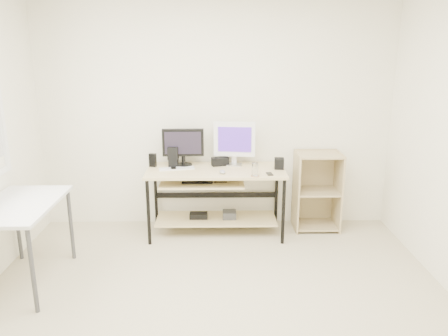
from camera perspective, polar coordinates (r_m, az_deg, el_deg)
The scene contains 16 objects.
room at distance 3.06m, azimuth -3.79°, elevation 1.90°, with size 4.01×4.01×2.62m.
desk at distance 4.82m, azimuth -1.36°, elevation -2.57°, with size 1.50×0.65×0.75m.
side_table at distance 4.14m, azimuth -25.13°, elevation -5.24°, with size 0.60×1.00×0.75m.
shelf_unit at distance 5.13m, azimuth 11.94°, elevation -2.81°, with size 0.50×0.40×0.90m.
black_monitor at distance 4.86m, azimuth -5.37°, elevation 3.03°, with size 0.46×0.19×0.42m.
white_imac at distance 4.85m, azimuth 1.38°, elevation 3.63°, with size 0.46×0.15×0.49m.
keyboard at distance 4.78m, azimuth -6.20°, elevation -0.08°, with size 0.38×0.11×0.01m, color white.
mouse at distance 4.59m, azimuth -0.21°, elevation -0.50°, with size 0.06×0.10×0.03m, color #A8A8AD.
center_speaker at distance 4.89m, azimuth -0.51°, elevation 0.85°, with size 0.19×0.08×0.09m, color black.
speaker_left at distance 4.86m, azimuth -6.64°, elevation 1.53°, with size 0.12×0.12×0.22m.
speaker_right at distance 4.80m, azimuth 7.21°, elevation 0.59°, with size 0.10×0.10×0.12m, color black.
audio_controller at distance 4.91m, azimuth -9.30°, elevation 1.03°, with size 0.07×0.05×0.15m, color black.
volume_puck at distance 4.76m, azimuth -6.62°, elevation -0.08°, with size 0.06×0.06×0.03m, color black.
smartphone at distance 4.59m, azimuth 5.97°, elevation -0.77°, with size 0.06×0.11×0.01m, color black.
coaster at distance 4.51m, azimuth 4.06°, elevation -1.04°, with size 0.09×0.09×0.01m, color #9C6D46.
drinking_glass at distance 4.49m, azimuth 4.08°, elevation -0.18°, with size 0.07×0.07×0.13m, color white.
Camera 1 is at (0.02, -2.92, 2.03)m, focal length 35.00 mm.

